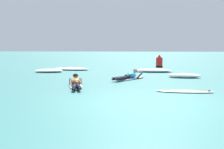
# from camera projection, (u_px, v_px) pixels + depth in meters

# --- Properties ---
(ground_plane) EXTENTS (120.00, 120.00, 0.00)m
(ground_plane) POSITION_uv_depth(u_px,v_px,m) (139.00, 71.00, 18.14)
(ground_plane) COLOR #387A75
(surfer_near) EXTENTS (0.96, 2.55, 0.53)m
(surfer_near) POSITION_uv_depth(u_px,v_px,m) (76.00, 84.00, 11.22)
(surfer_near) COLOR silver
(surfer_near) RESTS_ON ground
(surfer_far) EXTENTS (1.75, 2.39, 0.55)m
(surfer_far) POSITION_uv_depth(u_px,v_px,m) (130.00, 77.00, 13.76)
(surfer_far) COLOR silver
(surfer_far) RESTS_ON ground
(drifting_surfboard) EXTENTS (2.07, 0.70, 0.16)m
(drifting_surfboard) POSITION_uv_depth(u_px,v_px,m) (185.00, 91.00, 9.99)
(drifting_surfboard) COLOR white
(drifting_surfboard) RESTS_ON ground
(whitewater_mid_left) EXTENTS (1.73, 0.89, 0.23)m
(whitewater_mid_left) POSITION_uv_depth(u_px,v_px,m) (185.00, 76.00, 14.48)
(whitewater_mid_left) COLOR white
(whitewater_mid_left) RESTS_ON ground
(whitewater_mid_right) EXTENTS (2.61, 1.60, 0.17)m
(whitewater_mid_right) POSITION_uv_depth(u_px,v_px,m) (72.00, 69.00, 19.10)
(whitewater_mid_right) COLOR white
(whitewater_mid_right) RESTS_ON ground
(whitewater_back) EXTENTS (1.86, 1.26, 0.21)m
(whitewater_back) POSITION_uv_depth(u_px,v_px,m) (49.00, 71.00, 17.46)
(whitewater_back) COLOR white
(whitewater_back) RESTS_ON ground
(whitewater_far_band) EXTENTS (2.33, 1.16, 0.22)m
(whitewater_far_band) POSITION_uv_depth(u_px,v_px,m) (154.00, 70.00, 17.60)
(whitewater_far_band) COLOR white
(whitewater_far_band) RESTS_ON ground
(channel_marker_buoy) EXTENTS (0.53, 0.53, 0.98)m
(channel_marker_buoy) POSITION_uv_depth(u_px,v_px,m) (159.00, 62.00, 21.53)
(channel_marker_buoy) COLOR red
(channel_marker_buoy) RESTS_ON ground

